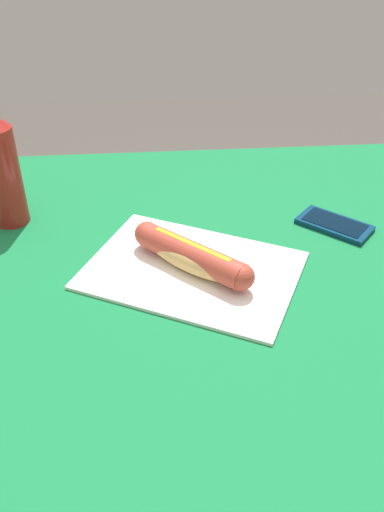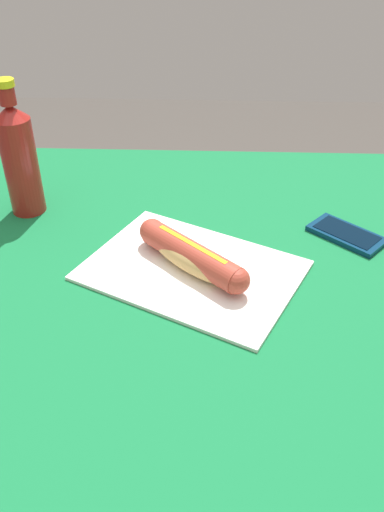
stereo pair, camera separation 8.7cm
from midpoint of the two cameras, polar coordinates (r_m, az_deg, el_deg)
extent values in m
cylinder|color=brown|center=(1.47, -12.28, -5.30)|extent=(0.07, 0.07, 0.73)
cube|color=brown|center=(0.90, 7.17, -2.82)|extent=(1.04, 0.88, 0.03)
cube|color=#146B38|center=(0.89, 7.25, -1.97)|extent=(1.10, 0.94, 0.00)
cube|color=white|center=(0.89, 2.81, -1.52)|extent=(0.41, 0.36, 0.01)
ellipsoid|color=tan|center=(0.87, 2.86, -0.20)|extent=(0.17, 0.16, 0.04)
cylinder|color=#A83D2D|center=(0.87, 2.87, 0.09)|extent=(0.17, 0.16, 0.04)
sphere|color=#A83D2D|center=(0.82, 7.82, -2.67)|extent=(0.04, 0.04, 0.04)
sphere|color=#A83D2D|center=(0.93, -1.53, 2.54)|extent=(0.04, 0.04, 0.04)
cube|color=yellow|center=(0.86, 2.91, 1.17)|extent=(0.11, 0.11, 0.00)
cube|color=#0A2D4C|center=(1.02, 18.31, 2.06)|extent=(0.14, 0.14, 0.01)
cube|color=black|center=(1.02, 18.37, 2.32)|extent=(0.12, 0.11, 0.00)
cylinder|color=maroon|center=(1.05, -15.25, 8.97)|extent=(0.06, 0.06, 0.18)
cone|color=maroon|center=(1.00, -16.19, 14.30)|extent=(0.06, 0.06, 0.03)
cylinder|color=maroon|center=(1.00, -16.46, 15.83)|extent=(0.03, 0.03, 0.03)
cylinder|color=yellow|center=(0.99, -16.68, 17.01)|extent=(0.03, 0.03, 0.01)
camera|label=1|loc=(0.04, -87.14, 2.04)|focal=38.04mm
camera|label=2|loc=(0.04, 92.86, -2.04)|focal=38.04mm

